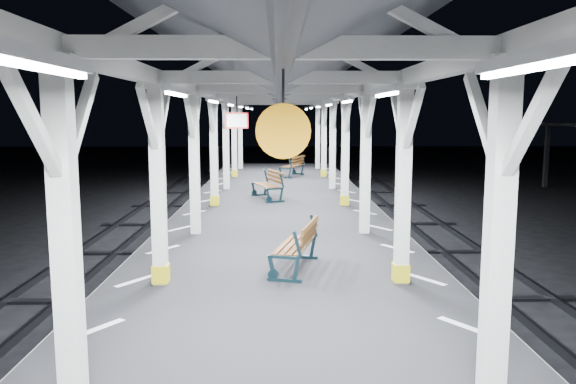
{
  "coord_description": "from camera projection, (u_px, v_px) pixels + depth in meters",
  "views": [
    {
      "loc": [
        -0.05,
        -7.07,
        3.8
      ],
      "look_at": [
        0.16,
        4.47,
        2.2
      ],
      "focal_mm": 35.0,
      "sensor_mm": 36.0,
      "label": 1
    }
  ],
  "objects": [
    {
      "name": "bench_mid",
      "position": [
        299.0,
        244.0,
        10.12
      ],
      "size": [
        0.97,
        1.74,
        0.89
      ],
      "rotation": [
        0.0,
        0.0,
        -0.24
      ],
      "color": "#112830",
      "rests_on": "platform"
    },
    {
      "name": "platform",
      "position": [
        282.0,
        365.0,
        7.45
      ],
      "size": [
        6.0,
        50.0,
        1.0
      ],
      "primitive_type": "cube",
      "color": "black",
      "rests_on": "ground"
    },
    {
      "name": "bench_far",
      "position": [
        270.0,
        184.0,
        18.68
      ],
      "size": [
        1.14,
        1.82,
        0.93
      ],
      "rotation": [
        0.0,
        0.0,
        0.33
      ],
      "color": "#112830",
      "rests_on": "platform"
    },
    {
      "name": "bench_extra",
      "position": [
        294.0,
        165.0,
        25.47
      ],
      "size": [
        1.23,
        1.84,
        0.94
      ],
      "rotation": [
        0.0,
        0.0,
        -0.39
      ],
      "color": "#112830",
      "rests_on": "platform"
    },
    {
      "name": "hazard_stripes_right",
      "position": [
        467.0,
        327.0,
        7.43
      ],
      "size": [
        1.0,
        48.0,
        0.01
      ],
      "primitive_type": "cube",
      "color": "silver",
      "rests_on": "platform"
    },
    {
      "name": "hazard_stripes_left",
      "position": [
        95.0,
        330.0,
        7.34
      ],
      "size": [
        1.0,
        48.0,
        0.01
      ],
      "primitive_type": "cube",
      "color": "silver",
      "rests_on": "platform"
    },
    {
      "name": "canopy",
      "position": [
        282.0,
        52.0,
        6.88
      ],
      "size": [
        5.4,
        49.0,
        4.65
      ],
      "color": "silver",
      "rests_on": "platform"
    }
  ]
}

